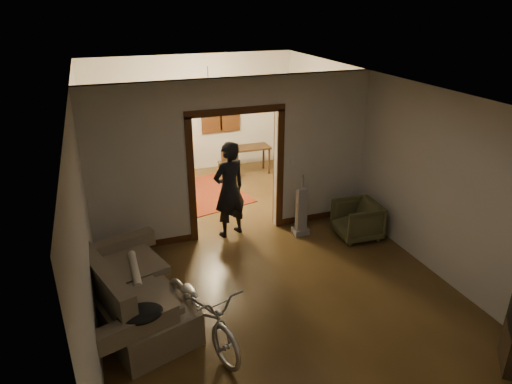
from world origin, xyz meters
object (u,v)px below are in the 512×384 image
bicycle (202,311)px  armchair (357,220)px  sofa (130,285)px  person (229,190)px  desk (251,160)px  locker (148,146)px

bicycle → armchair: bearing=10.9°
sofa → person: 2.65m
sofa → person: (1.92, 1.79, 0.38)m
person → desk: bearing=-135.3°
bicycle → armchair: size_ratio=2.31×
person → locker: 3.41m
sofa → locker: size_ratio=1.32×
person → locker: (-0.98, 3.26, -0.06)m
bicycle → locker: (0.16, 5.84, 0.37)m
person → locker: bearing=-92.6°
person → sofa: bearing=23.7°
desk → bicycle: bearing=-96.0°
bicycle → locker: size_ratio=1.04×
sofa → armchair: 4.12m
bicycle → armchair: bicycle is taller
armchair → person: size_ratio=0.42×
bicycle → desk: bicycle is taller
armchair → person: (-2.10, 0.87, 0.54)m
locker → bicycle: bearing=-78.1°
sofa → person: size_ratio=1.23×
sofa → person: person is taller
bicycle → locker: 5.85m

